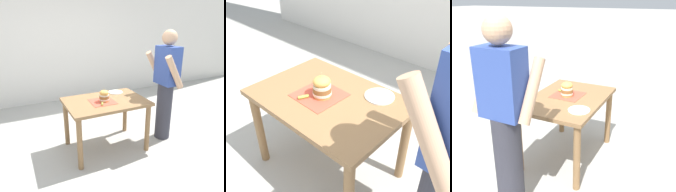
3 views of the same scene
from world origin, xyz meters
The scene contains 7 objects.
ground_plane centered at (0.00, 0.00, 0.00)m, with size 80.00×80.00×0.00m, color #ADAAA3.
patio_table centered at (0.00, 0.00, 0.62)m, with size 0.79×1.12×0.75m.
serving_paper centered at (0.03, -0.06, 0.75)m, with size 0.33×0.33×0.00m, color #D64C38.
sandwich centered at (0.03, -0.03, 0.83)m, with size 0.14×0.14×0.20m.
pickle_spear centered at (0.14, -0.11, 0.76)m, with size 0.02×0.02×0.08m, color #8EA83D.
side_plate_with_forks centered at (-0.25, 0.28, 0.75)m, with size 0.22×0.22×0.02m.
diner_across_table centered at (0.11, 0.95, 0.88)m, with size 0.55×0.35×1.69m.
Camera 3 is at (-1.16, 2.46, 1.80)m, focal length 42.00 mm.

